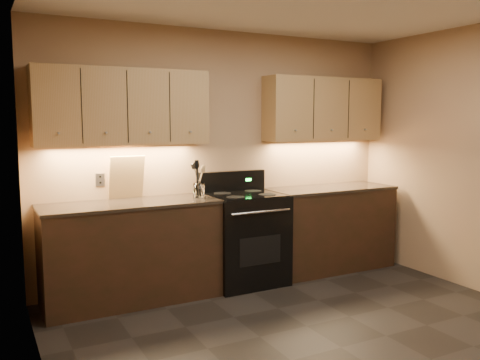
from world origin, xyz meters
The scene contains 15 objects.
floor centered at (0.00, 0.00, 0.00)m, with size 4.00×4.00×0.00m, color black.
wall_back centered at (0.00, 2.00, 1.30)m, with size 4.00×0.04×2.60m, color tan.
wall_left centered at (-2.00, 0.00, 1.30)m, with size 0.04×4.00×2.60m, color tan.
counter_left centered at (-1.10, 1.70, 0.47)m, with size 1.62×0.62×0.93m.
counter_right centered at (1.18, 1.70, 0.47)m, with size 1.46×0.62×0.93m.
stove centered at (0.08, 1.68, 0.48)m, with size 0.76×0.68×1.14m.
upper_cab_left centered at (-1.10, 1.85, 1.80)m, with size 1.60×0.30×0.70m, color #A68453.
upper_cab_right centered at (1.18, 1.85, 1.80)m, with size 1.44×0.30×0.70m, color #A68453.
outlet_plate centered at (-1.30, 1.99, 1.12)m, with size 0.09×0.01×0.12m, color #B2B5BA.
utensil_crock centered at (-0.42, 1.69, 0.99)m, with size 0.15×0.15×0.14m.
cutting_board centered at (-1.06, 1.94, 1.14)m, with size 0.34×0.02×0.43m, color tan.
wooden_spoon centered at (-0.46, 1.68, 1.10)m, with size 0.06×0.06×0.31m, color tan, non-canonical shape.
black_spoon centered at (-0.43, 1.69, 1.12)m, with size 0.06×0.06×0.34m, color black, non-canonical shape.
black_turner centered at (-0.41, 1.67, 1.13)m, with size 0.08×0.08×0.36m, color black, non-canonical shape.
steel_spatula centered at (-0.38, 1.70, 1.12)m, with size 0.08×0.08×0.35m, color silver, non-canonical shape.
Camera 1 is at (-2.33, -2.84, 1.69)m, focal length 38.00 mm.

